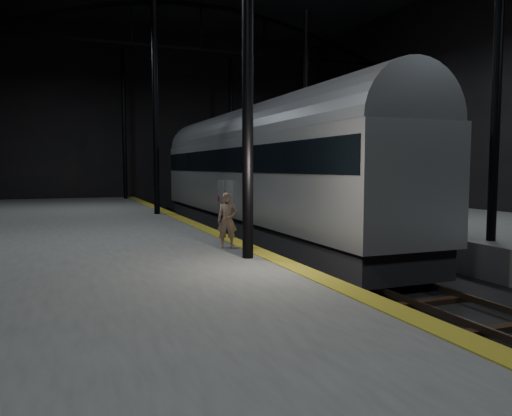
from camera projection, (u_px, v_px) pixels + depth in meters
ground at (311, 260)px, 17.02m from camera, size 44.00×44.00×0.00m
platform_left at (78, 260)px, 14.25m from camera, size 9.00×43.80×1.00m
platform_right at (480, 234)px, 19.70m from camera, size 9.00×43.80×1.00m
tactile_strip at (220, 235)px, 15.75m from camera, size 0.50×43.80×0.01m
track at (311, 258)px, 17.01m from camera, size 2.40×43.00×0.24m
train at (256, 167)px, 21.54m from camera, size 3.16×21.12×5.64m
woman at (227, 220)px, 13.23m from camera, size 0.63×0.52×1.48m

